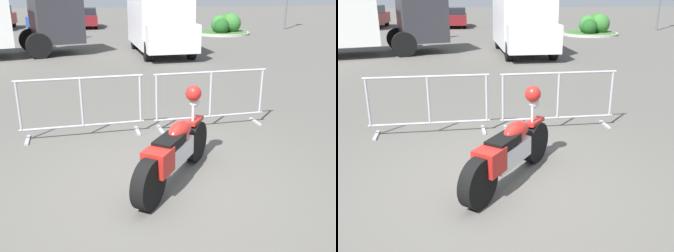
{
  "view_description": "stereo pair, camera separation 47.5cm",
  "coord_description": "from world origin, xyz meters",
  "views": [
    {
      "loc": [
        -0.93,
        -4.34,
        2.43
      ],
      "look_at": [
        0.18,
        0.49,
        0.65
      ],
      "focal_mm": 40.0,
      "sensor_mm": 36.0,
      "label": 1
    },
    {
      "loc": [
        -0.46,
        -4.42,
        2.43
      ],
      "look_at": [
        0.18,
        0.49,
        0.65
      ],
      "focal_mm": 40.0,
      "sensor_mm": 36.0,
      "label": 2
    }
  ],
  "objects": [
    {
      "name": "pedestrian",
      "position": [
        -1.35,
        17.03,
        0.92
      ],
      "size": [
        0.48,
        0.48,
        1.69
      ],
      "rotation": [
        0.0,
        0.0,
        0.81
      ],
      "color": "#262838",
      "rests_on": "ground"
    },
    {
      "name": "crowd_barrier_far",
      "position": [
        1.35,
        2.07,
        0.55
      ],
      "size": [
        2.16,
        0.48,
        1.07
      ],
      "rotation": [
        0.0,
        0.0,
        0.02
      ],
      "color": "#9EA0A5",
      "rests_on": "ground"
    },
    {
      "name": "delivery_van",
      "position": [
        2.26,
        11.24,
        1.24
      ],
      "size": [
        2.03,
        5.01,
        2.31
      ],
      "rotation": [
        0.0,
        0.0,
        -1.56
      ],
      "color": "silver",
      "rests_on": "ground"
    },
    {
      "name": "parked_car_maroon",
      "position": [
        -0.51,
        24.01,
        0.69
      ],
      "size": [
        1.76,
        4.07,
        1.37
      ],
      "rotation": [
        0.0,
        0.0,
        1.54
      ],
      "color": "maroon",
      "rests_on": "ground"
    },
    {
      "name": "ground_plane",
      "position": [
        0.0,
        0.0,
        0.0
      ],
      "size": [
        120.0,
        120.0,
        0.0
      ],
      "primitive_type": "plane",
      "color": "#54514C"
    },
    {
      "name": "planter_island",
      "position": [
        7.6,
        17.6,
        0.47
      ],
      "size": [
        3.32,
        3.32,
        1.21
      ],
      "color": "#ADA89E",
      "rests_on": "ground"
    },
    {
      "name": "motorcycle",
      "position": [
        0.18,
        0.09,
        0.45
      ],
      "size": [
        1.42,
        1.77,
        1.19
      ],
      "rotation": [
        0.0,
        0.0,
        0.91
      ],
      "color": "black",
      "rests_on": "ground"
    },
    {
      "name": "crowd_barrier_near",
      "position": [
        -1.0,
        2.07,
        0.55
      ],
      "size": [
        2.16,
        0.48,
        1.07
      ],
      "rotation": [
        0.0,
        0.0,
        0.02
      ],
      "color": "#9EA0A5",
      "rests_on": "ground"
    },
    {
      "name": "parked_car_red",
      "position": [
        -6.45,
        24.14,
        0.77
      ],
      "size": [
        1.97,
        4.56,
        1.53
      ],
      "rotation": [
        0.0,
        0.0,
        1.54
      ],
      "color": "#B21E19",
      "rests_on": "ground"
    },
    {
      "name": "parked_car_blue",
      "position": [
        -3.48,
        24.07,
        0.69
      ],
      "size": [
        1.74,
        4.04,
        1.36
      ],
      "rotation": [
        0.0,
        0.0,
        1.54
      ],
      "color": "#284799",
      "rests_on": "ground"
    }
  ]
}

